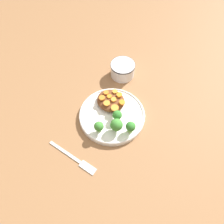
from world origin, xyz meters
name	(u,v)px	position (x,y,z in m)	size (l,w,h in m)	color
ground_plane	(112,117)	(0.00, 0.00, 0.00)	(4.00, 4.00, 0.00)	#8C603D
plate	(112,115)	(0.00, 0.00, 0.01)	(0.24, 0.24, 0.02)	white
dip_bowl	(123,69)	(-0.13, 0.17, 0.03)	(0.10, 0.10, 0.06)	silver
stew_mound	(111,101)	(-0.04, 0.03, 0.03)	(0.11, 0.10, 0.03)	brown
broccoli_floret_0	(117,115)	(0.03, 0.00, 0.04)	(0.03, 0.03, 0.04)	#7FA85B
broccoli_floret_1	(116,125)	(0.06, -0.03, 0.05)	(0.04, 0.04, 0.06)	#759E51
broccoli_floret_2	(99,127)	(0.02, -0.08, 0.05)	(0.03, 0.03, 0.05)	#759E51
broccoli_floret_3	(130,127)	(0.09, 0.00, 0.05)	(0.03, 0.03, 0.05)	#759E51
carrot_slice_0	(115,91)	(-0.06, 0.06, 0.05)	(0.02, 0.02, 0.00)	orange
carrot_slice_1	(114,107)	(0.00, 0.01, 0.05)	(0.03, 0.03, 0.01)	orange
carrot_slice_2	(119,95)	(-0.03, 0.07, 0.05)	(0.02, 0.02, 0.01)	orange
carrot_slice_3	(106,93)	(-0.07, 0.04, 0.05)	(0.02, 0.02, 0.01)	orange
carrot_slice_4	(107,103)	(-0.03, 0.01, 0.05)	(0.02, 0.02, 0.00)	orange
carrot_slice_5	(114,99)	(-0.03, 0.04, 0.05)	(0.02, 0.02, 0.01)	orange
carrot_slice_6	(109,96)	(-0.05, 0.03, 0.05)	(0.02, 0.02, 0.00)	orange
carrot_slice_7	(102,98)	(-0.06, 0.01, 0.05)	(0.02, 0.02, 0.01)	orange
carrot_slice_8	(121,102)	(0.00, 0.05, 0.05)	(0.02, 0.02, 0.01)	orange
fork	(76,160)	(0.05, -0.20, 0.00)	(0.19, 0.06, 0.01)	silver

